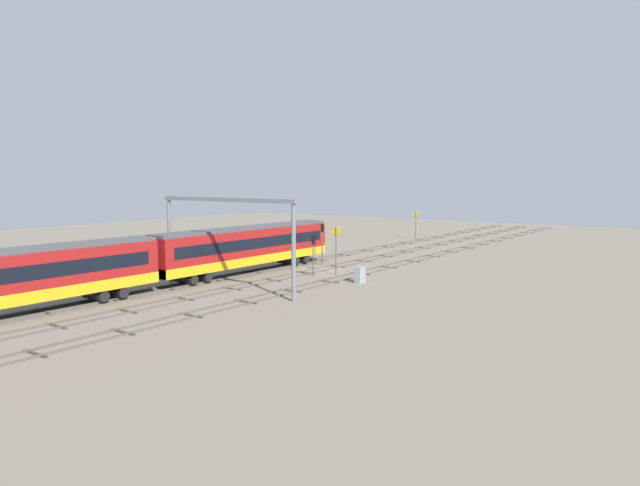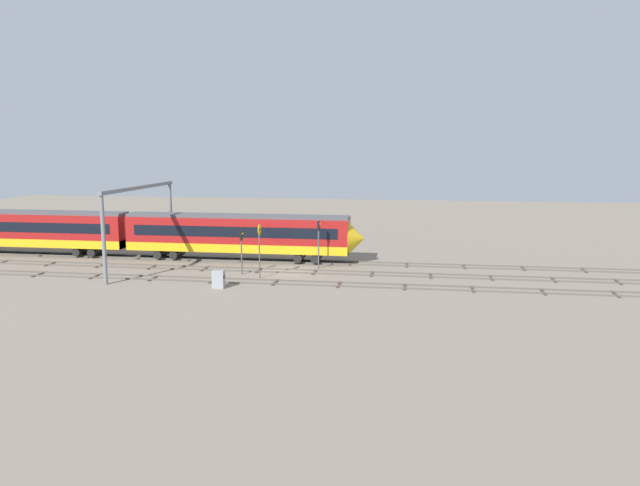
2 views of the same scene
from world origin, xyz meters
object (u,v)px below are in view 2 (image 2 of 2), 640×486
object	(u,v)px
signal_light_trackside_departure	(319,238)
relay_cabinet	(218,279)
overhead_gantry	(140,207)
train	(30,231)
signal_light_trackside_approach	(242,246)
speed_sign_near_foreground	(259,242)

from	to	relation	value
signal_light_trackside_departure	relay_cabinet	size ratio (longest dim) A/B	3.07
overhead_gantry	relay_cabinet	xyz separation A→B (m)	(10.38, -7.45, -5.34)
train	signal_light_trackside_departure	size ratio (longest dim) A/B	15.63
overhead_gantry	relay_cabinet	distance (m)	13.85
train	signal_light_trackside_approach	world-z (taller)	train
overhead_gantry	signal_light_trackside_approach	distance (m)	11.42
signal_light_trackside_approach	signal_light_trackside_departure	size ratio (longest dim) A/B	0.87
train	signal_light_trackside_approach	xyz separation A→B (m)	(26.62, -6.86, 0.11)
signal_light_trackside_approach	relay_cabinet	bearing A→B (deg)	-94.11
overhead_gantry	relay_cabinet	size ratio (longest dim) A/B	10.11
overhead_gantry	signal_light_trackside_departure	distance (m)	18.05
signal_light_trackside_departure	signal_light_trackside_approach	bearing A→B (deg)	-150.94
signal_light_trackside_departure	overhead_gantry	bearing A→B (deg)	-172.78
signal_light_trackside_departure	train	bearing A→B (deg)	174.80
speed_sign_near_foreground	signal_light_trackside_departure	bearing A→B (deg)	47.50
overhead_gantry	train	bearing A→B (deg)	161.52
signal_light_trackside_approach	relay_cabinet	world-z (taller)	signal_light_trackside_approach
speed_sign_near_foreground	relay_cabinet	bearing A→B (deg)	-119.32
train	relay_cabinet	bearing A→B (deg)	-25.94
signal_light_trackside_approach	signal_light_trackside_departure	bearing A→B (deg)	29.06
train	speed_sign_near_foreground	world-z (taller)	speed_sign_near_foreground
relay_cabinet	train	bearing A→B (deg)	154.06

